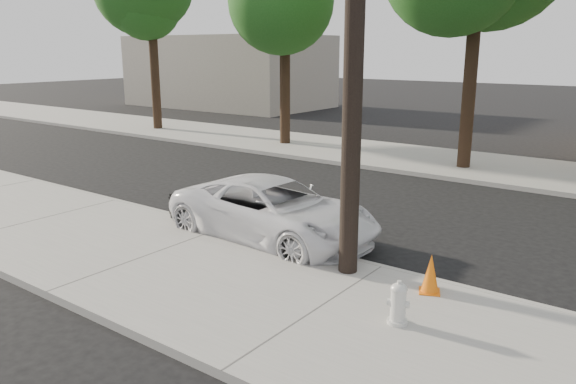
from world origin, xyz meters
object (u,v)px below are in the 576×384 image
object	(u,v)px
fire_hydrant	(398,304)
traffic_cone	(431,274)
utility_pole	(355,11)
police_cruiser	(273,210)

from	to	relation	value
fire_hydrant	traffic_cone	xyz separation A→B (m)	(-0.06, 1.33, 0.02)
utility_pole	traffic_cone	xyz separation A→B (m)	(1.57, 0.02, -4.23)
utility_pole	police_cruiser	size ratio (longest dim) A/B	1.85
police_cruiser	traffic_cone	xyz separation A→B (m)	(4.00, -0.88, -0.20)
traffic_cone	police_cruiser	bearing A→B (deg)	167.56
utility_pole	fire_hydrant	xyz separation A→B (m)	(1.63, -1.31, -4.24)
utility_pole	traffic_cone	size ratio (longest dim) A/B	13.48
police_cruiser	traffic_cone	size ratio (longest dim) A/B	7.27
utility_pole	police_cruiser	xyz separation A→B (m)	(-2.43, 0.90, -4.02)
fire_hydrant	utility_pole	bearing A→B (deg)	124.14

